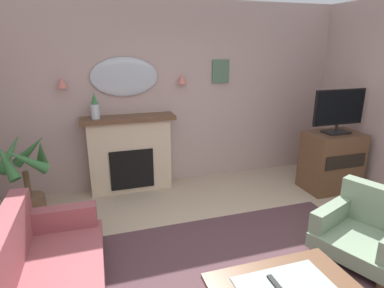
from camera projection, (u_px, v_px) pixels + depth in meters
name	position (u px, v px, depth m)	size (l,w,h in m)	color
wall_back	(175.00, 95.00, 5.06)	(6.43, 0.10, 2.80)	#B29993
patterned_rug	(248.00, 282.00, 3.07)	(3.20, 2.40, 0.01)	#4C3338
fireplace	(130.00, 155.00, 4.88)	(1.36, 0.36, 1.16)	beige
mantel_vase_left	(95.00, 107.00, 4.50)	(0.11, 0.11, 0.37)	silver
wall_mirror	(124.00, 77.00, 4.68)	(0.96, 0.06, 0.56)	#B2BCC6
wall_sconce_left	(62.00, 83.00, 4.40)	(0.14, 0.14, 0.14)	#D17066
wall_sconce_right	(182.00, 79.00, 4.89)	(0.14, 0.14, 0.14)	#D17066
framed_picture	(221.00, 71.00, 5.11)	(0.28, 0.03, 0.36)	#4C6B56
tv_remote	(274.00, 283.00, 2.43)	(0.04, 0.16, 0.02)	black
floral_couch	(38.00, 275.00, 2.71)	(0.90, 1.74, 0.76)	#934C51
armchair_beside_couch	(367.00, 229.00, 3.41)	(1.06, 1.05, 0.71)	gray
tv_cabinet	(331.00, 161.00, 4.96)	(0.80, 0.57, 0.90)	brown
tv_flatscreen	(339.00, 110.00, 4.70)	(0.84, 0.24, 0.65)	black
potted_plant_corner_palm	(27.00, 181.00, 4.02)	(0.68, 0.69, 1.12)	brown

